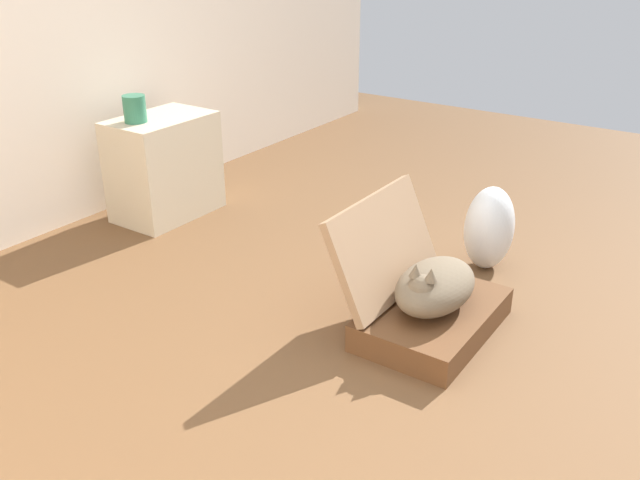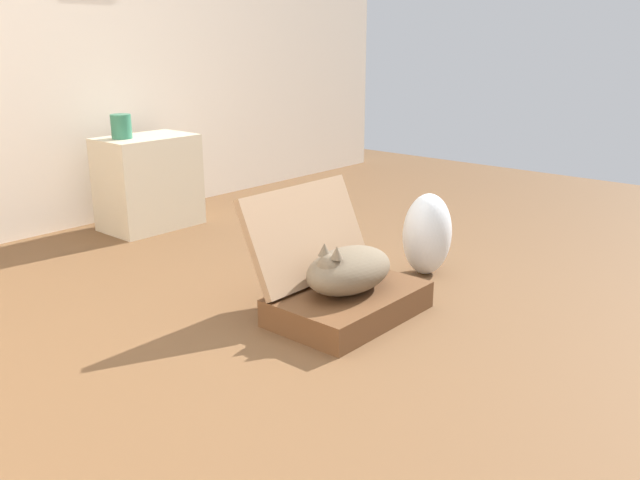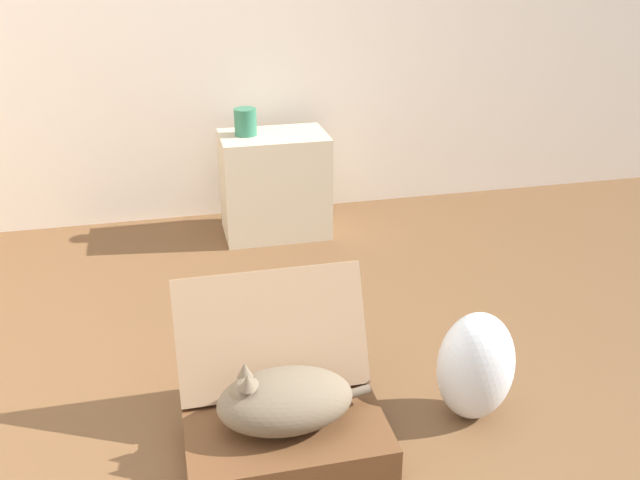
{
  "view_description": "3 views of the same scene",
  "coord_description": "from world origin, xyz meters",
  "px_view_note": "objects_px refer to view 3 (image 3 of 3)",
  "views": [
    {
      "loc": [
        -1.97,
        -0.92,
        1.51
      ],
      "look_at": [
        0.13,
        0.51,
        0.34
      ],
      "focal_mm": 38.24,
      "sensor_mm": 36.0,
      "label": 1
    },
    {
      "loc": [
        -1.77,
        -1.55,
        1.13
      ],
      "look_at": [
        0.27,
        0.21,
        0.3
      ],
      "focal_mm": 36.82,
      "sensor_mm": 36.0,
      "label": 2
    },
    {
      "loc": [
        -0.06,
        -1.8,
        1.61
      ],
      "look_at": [
        0.51,
        0.65,
        0.48
      ],
      "focal_mm": 39.98,
      "sensor_mm": 36.0,
      "label": 3
    }
  ],
  "objects_px": {
    "side_table": "(275,185)",
    "vase_tall": "(245,122)",
    "cat": "(283,400)",
    "suitcase_base": "(286,438)",
    "plastic_bag_white": "(476,366)"
  },
  "relations": [
    {
      "from": "side_table",
      "to": "vase_tall",
      "type": "height_order",
      "value": "vase_tall"
    },
    {
      "from": "cat",
      "to": "vase_tall",
      "type": "bearing_deg",
      "value": 85.38
    },
    {
      "from": "suitcase_base",
      "to": "side_table",
      "type": "xyz_separation_m",
      "value": [
        0.28,
        1.81,
        0.23
      ]
    },
    {
      "from": "cat",
      "to": "side_table",
      "type": "height_order",
      "value": "side_table"
    },
    {
      "from": "vase_tall",
      "to": "side_table",
      "type": "bearing_deg",
      "value": -9.57
    },
    {
      "from": "suitcase_base",
      "to": "side_table",
      "type": "relative_size",
      "value": 1.15
    },
    {
      "from": "plastic_bag_white",
      "to": "vase_tall",
      "type": "xyz_separation_m",
      "value": [
        -0.54,
        1.79,
        0.43
      ]
    },
    {
      "from": "side_table",
      "to": "plastic_bag_white",
      "type": "bearing_deg",
      "value": -77.43
    },
    {
      "from": "cat",
      "to": "plastic_bag_white",
      "type": "distance_m",
      "value": 0.69
    },
    {
      "from": "suitcase_base",
      "to": "vase_tall",
      "type": "xyz_separation_m",
      "value": [
        0.14,
        1.83,
        0.58
      ]
    },
    {
      "from": "suitcase_base",
      "to": "cat",
      "type": "height_order",
      "value": "cat"
    },
    {
      "from": "suitcase_base",
      "to": "vase_tall",
      "type": "distance_m",
      "value": 1.93
    },
    {
      "from": "side_table",
      "to": "vase_tall",
      "type": "relative_size",
      "value": 4.03
    },
    {
      "from": "cat",
      "to": "side_table",
      "type": "bearing_deg",
      "value": 80.88
    },
    {
      "from": "side_table",
      "to": "vase_tall",
      "type": "xyz_separation_m",
      "value": [
        -0.14,
        0.02,
        0.35
      ]
    }
  ]
}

